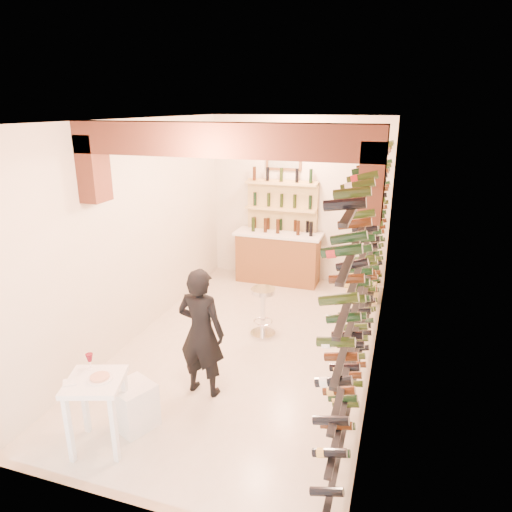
{
  "coord_description": "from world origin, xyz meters",
  "views": [
    {
      "loc": [
        1.93,
        -5.68,
        3.37
      ],
      "look_at": [
        0.0,
        0.3,
        1.3
      ],
      "focal_mm": 32.17,
      "sensor_mm": 36.0,
      "label": 1
    }
  ],
  "objects": [
    {
      "name": "chrome_barstool",
      "position": [
        0.08,
        0.41,
        0.44
      ],
      "size": [
        0.39,
        0.39,
        0.76
      ],
      "rotation": [
        0.0,
        0.0,
        -0.39
      ],
      "color": "silver",
      "rests_on": "ground"
    },
    {
      "name": "crate_upper",
      "position": [
        1.4,
        2.18,
        0.45
      ],
      "size": [
        0.51,
        0.35,
        0.29
      ],
      "primitive_type": "cube",
      "rotation": [
        0.0,
        0.0,
        -0.02
      ],
      "color": "#E6C97E",
      "rests_on": "crate_lower"
    },
    {
      "name": "back_shelving",
      "position": [
        -0.3,
        2.89,
        1.17
      ],
      "size": [
        1.4,
        0.31,
        2.73
      ],
      "color": "tan",
      "rests_on": "ground"
    },
    {
      "name": "room_shell",
      "position": [
        0.0,
        -0.26,
        2.25
      ],
      "size": [
        3.52,
        6.02,
        3.21
      ],
      "color": "beige",
      "rests_on": "ground"
    },
    {
      "name": "crate_lower",
      "position": [
        1.4,
        2.18,
        0.15
      ],
      "size": [
        0.58,
        0.48,
        0.3
      ],
      "primitive_type": "cube",
      "rotation": [
        0.0,
        0.0,
        0.29
      ],
      "color": "#E6C97E",
      "rests_on": "ground"
    },
    {
      "name": "ground",
      "position": [
        0.0,
        0.0,
        0.0
      ],
      "size": [
        6.0,
        6.0,
        0.0
      ],
      "primitive_type": "plane",
      "color": "beige",
      "rests_on": "ground"
    },
    {
      "name": "back_counter",
      "position": [
        -0.3,
        2.65,
        0.53
      ],
      "size": [
        1.7,
        0.62,
        1.29
      ],
      "color": "brown",
      "rests_on": "ground"
    },
    {
      "name": "wine_rack",
      "position": [
        1.53,
        0.0,
        1.55
      ],
      "size": [
        0.32,
        5.7,
        2.56
      ],
      "color": "black",
      "rests_on": "ground"
    },
    {
      "name": "person",
      "position": [
        -0.19,
        -1.24,
        0.81
      ],
      "size": [
        0.61,
        0.43,
        1.61
      ],
      "primitive_type": "imported",
      "rotation": [
        0.0,
        0.0,
        3.08
      ],
      "color": "black",
      "rests_on": "ground"
    },
    {
      "name": "tasting_table",
      "position": [
        -0.8,
        -2.43,
        0.65
      ],
      "size": [
        0.69,
        0.69,
        0.96
      ],
      "rotation": [
        0.0,
        0.0,
        0.32
      ],
      "color": "white",
      "rests_on": "ground"
    },
    {
      "name": "white_stool",
      "position": [
        -0.64,
        -2.06,
        0.25
      ],
      "size": [
        0.54,
        0.54,
        0.51
      ],
      "primitive_type": "cube",
      "rotation": [
        0.0,
        0.0,
        -0.42
      ],
      "color": "white",
      "rests_on": "ground"
    }
  ]
}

